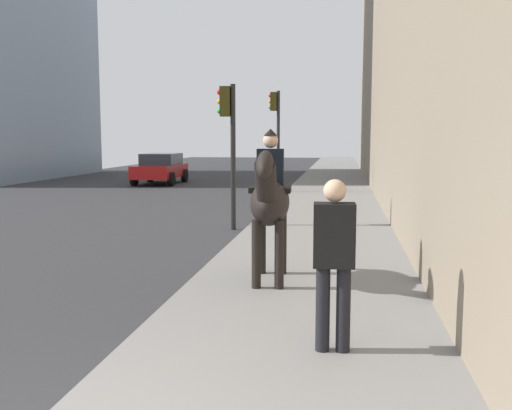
{
  "coord_description": "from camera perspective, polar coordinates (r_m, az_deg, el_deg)",
  "views": [
    {
      "loc": [
        -2.98,
        -2.22,
        2.22
      ],
      "look_at": [
        4.0,
        -1.18,
        1.4
      ],
      "focal_mm": 41.08,
      "sensor_mm": 36.0,
      "label": 1
    }
  ],
  "objects": [
    {
      "name": "mounted_horse_near",
      "position": [
        8.4,
        1.34,
        0.55
      ],
      "size": [
        2.15,
        0.64,
        2.22
      ],
      "rotation": [
        0.0,
        0.0,
        3.2
      ],
      "color": "black",
      "rests_on": "sidewalk_slab"
    },
    {
      "name": "pedestrian_greeting",
      "position": [
        5.74,
        7.59,
        -4.72
      ],
      "size": [
        0.28,
        0.41,
        1.7
      ],
      "rotation": [
        0.0,
        0.0,
        0.04
      ],
      "color": "black",
      "rests_on": "sidewalk_slab"
    },
    {
      "name": "car_near_lane",
      "position": [
        28.18,
        -9.27,
        3.59
      ],
      "size": [
        3.89,
        2.01,
        1.44
      ],
      "rotation": [
        0.0,
        0.0,
        3.16
      ],
      "color": "maroon",
      "rests_on": "ground"
    },
    {
      "name": "traffic_light_far_curb",
      "position": [
        22.5,
        1.96,
        7.73
      ],
      "size": [
        0.2,
        0.44,
        3.96
      ],
      "color": "black",
      "rests_on": "ground"
    },
    {
      "name": "traffic_light_near_curb",
      "position": [
        13.93,
        -2.64,
        7.09
      ],
      "size": [
        0.2,
        0.44,
        3.45
      ],
      "color": "black",
      "rests_on": "ground"
    }
  ]
}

